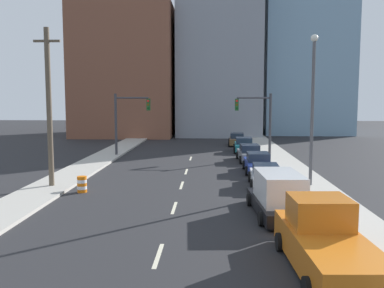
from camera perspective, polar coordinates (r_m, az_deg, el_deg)
The scene contains 22 objects.
sidewalk_left at distance 50.51m, azimuth -8.76°, elevation -0.10°, with size 2.80×88.28×0.17m.
sidewalk_right at distance 49.93m, azimuth 9.64°, elevation -0.19°, with size 2.80×88.28×0.17m.
lane_stripe_at_9m at distance 15.60m, azimuth -4.52°, elevation -14.60°, with size 0.16×2.40×0.01m, color beige.
lane_stripe_at_16m at distance 21.86m, azimuth -2.39°, elevation -8.49°, with size 0.16×2.40×0.01m, color beige.
lane_stripe_at_22m at distance 27.31m, azimuth -1.38°, elevation -5.51°, with size 0.16×2.40×0.01m, color beige.
lane_stripe_at_27m at distance 32.30m, azimuth -0.77°, elevation -3.69°, with size 0.16×2.40×0.01m, color beige.
lane_stripe_at_34m at distance 39.21m, azimuth -0.18°, elevation -1.94°, with size 0.16×2.40×0.01m, color beige.
building_brick_left at distance 65.70m, azimuth -8.49°, elevation 9.38°, with size 14.00×16.00×18.60m.
building_office_center at distance 69.18m, azimuth 3.52°, elevation 14.68°, with size 12.00×20.00×31.59m.
building_glass_right at distance 75.41m, azimuth 14.27°, elevation 17.65°, with size 13.00×20.00×41.58m.
traffic_signal_left at distance 40.80m, azimuth -8.84°, elevation 3.64°, with size 3.41×0.35×5.94m.
traffic_signal_right at distance 40.27m, azimuth 9.07°, elevation 3.60°, with size 3.41×0.35×5.94m.
utility_pole_left_mid at distance 27.29m, azimuth -18.52°, elevation 4.67°, with size 1.60×0.32×9.70m.
traffic_barrel at distance 26.04m, azimuth -14.46°, elevation -5.23°, with size 0.56×0.56×0.95m.
street_lamp at distance 27.02m, azimuth 15.79°, elevation 5.51°, with size 0.44×0.44×9.30m.
pickup_truck_orange at distance 14.74m, azimuth 17.39°, elevation -12.46°, with size 2.66×6.24×2.22m.
box_truck_black at distance 20.61m, azimuth 11.46°, elevation -6.73°, with size 2.63×5.76×2.08m.
sedan_white at distance 27.25m, azimuth 9.76°, elevation -4.24°, with size 2.18×4.50×1.41m.
sedan_blue at distance 32.28m, azimuth 8.80°, elevation -2.56°, with size 2.12×4.58×1.48m.
sedan_gray at distance 37.82m, azimuth 7.68°, elevation -1.27°, with size 2.20×4.79×1.48m.
sedan_teal at distance 44.32m, azimuth 6.93°, elevation -0.17°, with size 2.25×4.45×1.48m.
sedan_brown at distance 50.35m, azimuth 6.02°, elevation 0.58°, with size 2.19×4.49×1.45m.
Camera 1 is at (1.82, -5.10, 5.53)m, focal length 40.00 mm.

